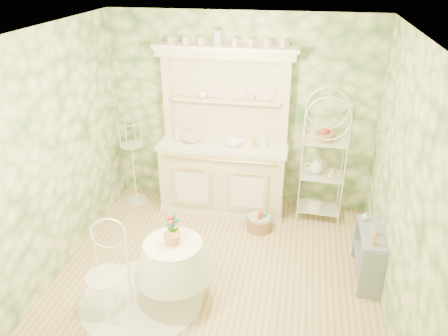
% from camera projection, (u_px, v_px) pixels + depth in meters
% --- Properties ---
extents(floor, '(3.60, 3.60, 0.00)m').
position_uv_depth(floor, '(216.00, 277.00, 5.00)').
color(floor, '#CEB582').
rests_on(floor, ground).
extents(ceiling, '(3.60, 3.60, 0.00)m').
position_uv_depth(ceiling, '(214.00, 34.00, 3.80)').
color(ceiling, white).
rests_on(ceiling, floor).
extents(wall_left, '(3.60, 3.60, 0.00)m').
position_uv_depth(wall_left, '(51.00, 158.00, 4.69)').
color(wall_left, beige).
rests_on(wall_left, floor).
extents(wall_right, '(3.60, 3.60, 0.00)m').
position_uv_depth(wall_right, '(402.00, 187.00, 4.10)').
color(wall_right, beige).
rests_on(wall_right, floor).
extents(wall_back, '(3.60, 3.60, 0.00)m').
position_uv_depth(wall_back, '(241.00, 114.00, 5.99)').
color(wall_back, beige).
rests_on(wall_back, floor).
extents(wall_front, '(3.60, 3.60, 0.00)m').
position_uv_depth(wall_front, '(159.00, 295.00, 2.81)').
color(wall_front, beige).
rests_on(wall_front, floor).
extents(kitchen_dresser, '(1.87, 0.61, 2.29)m').
position_uv_depth(kitchen_dresser, '(223.00, 134.00, 5.86)').
color(kitchen_dresser, beige).
rests_on(kitchen_dresser, floor).
extents(bakers_rack, '(0.59, 0.43, 1.84)m').
position_uv_depth(bakers_rack, '(323.00, 157.00, 5.75)').
color(bakers_rack, white).
rests_on(bakers_rack, floor).
extents(side_shelf, '(0.26, 0.65, 0.55)m').
position_uv_depth(side_shelf, '(368.00, 257.00, 4.88)').
color(side_shelf, gray).
rests_on(side_shelf, floor).
extents(round_table, '(0.78, 0.78, 0.79)m').
position_uv_depth(round_table, '(174.00, 268.00, 4.52)').
color(round_table, white).
rests_on(round_table, floor).
extents(cafe_chair, '(0.50, 0.50, 0.88)m').
position_uv_depth(cafe_chair, '(106.00, 277.00, 4.33)').
color(cafe_chair, white).
rests_on(cafe_chair, floor).
extents(birdcage_stand, '(0.35, 0.35, 1.38)m').
position_uv_depth(birdcage_stand, '(133.00, 159.00, 6.23)').
color(birdcage_stand, white).
rests_on(birdcage_stand, floor).
extents(floor_basket, '(0.32, 0.32, 0.20)m').
position_uv_depth(floor_basket, '(259.00, 223.00, 5.82)').
color(floor_basket, '#9A7450').
rests_on(floor_basket, floor).
extents(lace_rug, '(1.55, 1.55, 0.01)m').
position_uv_depth(lace_rug, '(142.00, 299.00, 4.67)').
color(lace_rug, white).
rests_on(lace_rug, floor).
extents(bowl_floral, '(0.37, 0.37, 0.07)m').
position_uv_depth(bowl_floral, '(192.00, 141.00, 5.98)').
color(bowl_floral, white).
rests_on(bowl_floral, kitchen_dresser).
extents(bowl_white, '(0.32, 0.32, 0.08)m').
position_uv_depth(bowl_white, '(233.00, 145.00, 5.85)').
color(bowl_white, white).
rests_on(bowl_white, kitchen_dresser).
extents(cup_left, '(0.18, 0.18, 0.11)m').
position_uv_depth(cup_left, '(202.00, 96.00, 5.85)').
color(cup_left, white).
rests_on(cup_left, kitchen_dresser).
extents(cup_right, '(0.11, 0.11, 0.09)m').
position_uv_depth(cup_right, '(252.00, 99.00, 5.74)').
color(cup_right, white).
rests_on(cup_right, kitchen_dresser).
extents(potted_geranium, '(0.18, 0.13, 0.32)m').
position_uv_depth(potted_geranium, '(173.00, 231.00, 4.34)').
color(potted_geranium, '#3F7238').
rests_on(potted_geranium, round_table).
extents(bottle_amber, '(0.06, 0.06, 0.15)m').
position_uv_depth(bottle_amber, '(374.00, 239.00, 4.51)').
color(bottle_amber, tan).
rests_on(bottle_amber, side_shelf).
extents(bottle_blue, '(0.06, 0.06, 0.11)m').
position_uv_depth(bottle_blue, '(374.00, 231.00, 4.67)').
color(bottle_blue, '#95B3CF').
rests_on(bottle_blue, side_shelf).
extents(bottle_glass, '(0.07, 0.07, 0.10)m').
position_uv_depth(bottle_glass, '(365.00, 217.00, 4.93)').
color(bottle_glass, silver).
rests_on(bottle_glass, side_shelf).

